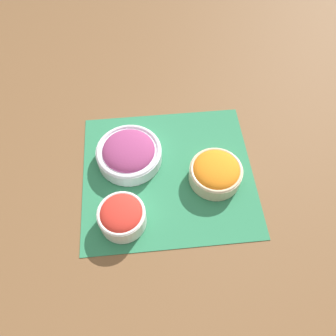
% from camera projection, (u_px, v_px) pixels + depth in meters
% --- Properties ---
extents(ground_plane, '(3.00, 3.00, 0.00)m').
position_uv_depth(ground_plane, '(168.00, 174.00, 0.97)').
color(ground_plane, brown).
extents(placemat, '(0.50, 0.46, 0.00)m').
position_uv_depth(placemat, '(168.00, 174.00, 0.97)').
color(placemat, '#2D7A51').
rests_on(placemat, ground_plane).
extents(onion_bowl, '(0.19, 0.19, 0.07)m').
position_uv_depth(onion_bowl, '(129.00, 153.00, 0.97)').
color(onion_bowl, silver).
rests_on(onion_bowl, placemat).
extents(carrot_bowl, '(0.15, 0.15, 0.07)m').
position_uv_depth(carrot_bowl, '(216.00, 172.00, 0.93)').
color(carrot_bowl, beige).
rests_on(carrot_bowl, placemat).
extents(tomato_bowl, '(0.13, 0.13, 0.07)m').
position_uv_depth(tomato_bowl, '(122.00, 216.00, 0.86)').
color(tomato_bowl, white).
rests_on(tomato_bowl, placemat).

